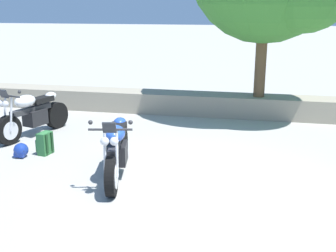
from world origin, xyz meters
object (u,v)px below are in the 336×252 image
at_px(motorcycle_white_near_left, 32,115).
at_px(motorcycle_blue_centre, 116,150).
at_px(rider_backpack, 45,142).
at_px(rider_helmet, 21,150).

distance_m(motorcycle_white_near_left, motorcycle_blue_centre, 3.21).
relative_size(motorcycle_white_near_left, motorcycle_blue_centre, 0.99).
relative_size(motorcycle_blue_centre, rider_backpack, 4.36).
distance_m(motorcycle_white_near_left, rider_backpack, 1.36).
xyz_separation_m(motorcycle_white_near_left, motorcycle_blue_centre, (2.59, -1.90, 0.00)).
xyz_separation_m(rider_backpack, rider_helmet, (-0.37, -0.27, -0.11)).
bearing_deg(rider_helmet, motorcycle_blue_centre, -15.11).
bearing_deg(rider_backpack, motorcycle_blue_centre, -25.62).
distance_m(rider_backpack, rider_helmet, 0.47).
bearing_deg(motorcycle_white_near_left, motorcycle_blue_centre, -36.26).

